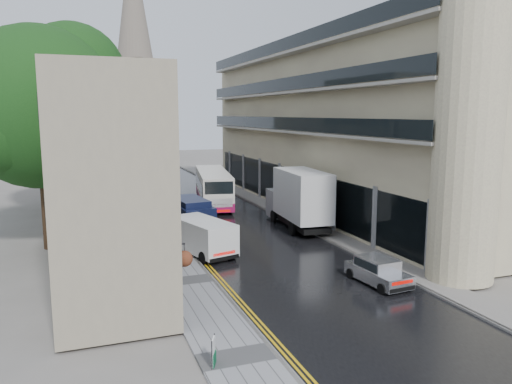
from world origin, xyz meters
TOP-DOWN VIEW (x-y plane):
  - ground at (0.00, 0.00)m, footprint 200.00×200.00m
  - road at (0.00, 27.50)m, footprint 9.00×85.00m
  - left_sidewalk at (-5.85, 27.50)m, footprint 2.70×85.00m
  - right_sidewalk at (5.40, 27.50)m, footprint 1.80×85.00m
  - old_shop_row at (-9.45, 30.00)m, footprint 4.50×56.00m
  - modern_block at (10.30, 26.00)m, footprint 8.00×40.00m
  - church_spire at (0.50, 82.00)m, footprint 6.40×6.40m
  - tree_near at (-12.50, 20.00)m, footprint 10.56×10.56m
  - tree_far at (-12.20, 33.00)m, footprint 9.24×9.24m
  - cream_bus at (-0.66, 28.33)m, footprint 4.52×11.52m
  - white_lorry at (3.08, 18.03)m, footprint 3.07×8.32m
  - silver_hatchback at (2.32, 6.18)m, footprint 1.82×3.64m
  - white_van at (-4.30, 13.56)m, footprint 3.25×5.11m
  - navy_van at (-4.30, 18.67)m, footprint 2.59×5.40m
  - pedestrian at (-5.68, 22.39)m, footprint 0.79×0.64m
  - lamp_post_near at (-5.72, 18.59)m, footprint 0.87×0.45m
  - lamp_post_far at (-5.39, 36.06)m, footprint 0.83×0.31m
  - estate_sign at (-6.79, 2.29)m, footprint 0.30×0.54m

SIDE VIEW (x-z plane):
  - ground at x=0.00m, z-range 0.00..0.00m
  - road at x=0.00m, z-range 0.00..0.02m
  - left_sidewalk at x=-5.85m, z-range 0.00..0.12m
  - right_sidewalk at x=5.40m, z-range 0.00..0.12m
  - estate_sign at x=-6.79m, z-range 0.12..1.04m
  - silver_hatchback at x=2.32m, z-range 0.02..1.34m
  - pedestrian at x=-5.68m, z-range 0.12..1.98m
  - white_van at x=-4.30m, z-range 0.02..2.16m
  - navy_van at x=-4.30m, z-range 0.02..2.68m
  - cream_bus at x=-0.66m, z-range 0.02..3.09m
  - white_lorry at x=3.08m, z-range 0.02..4.30m
  - lamp_post_far at x=-5.39m, z-range 0.12..7.36m
  - lamp_post_near at x=-5.72m, z-range 0.12..7.70m
  - old_shop_row at x=-9.45m, z-range 0.00..12.00m
  - tree_far at x=-12.20m, z-range 0.00..12.46m
  - tree_near at x=-12.50m, z-range 0.00..13.89m
  - modern_block at x=10.30m, z-range 0.00..14.00m
  - church_spire at x=0.50m, z-range 0.00..40.00m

